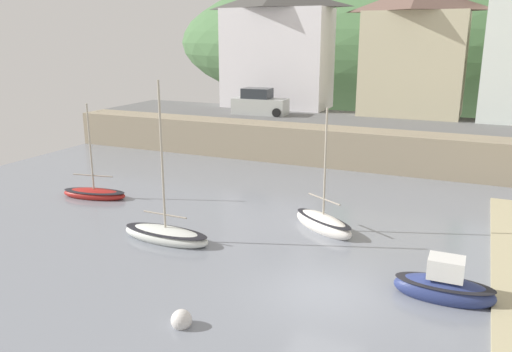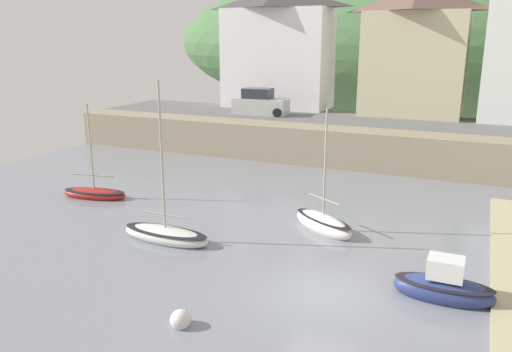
{
  "view_description": "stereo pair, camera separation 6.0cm",
  "coord_description": "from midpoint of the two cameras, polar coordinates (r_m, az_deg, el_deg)",
  "views": [
    {
      "loc": [
        4.09,
        -14.64,
        8.02
      ],
      "look_at": [
        -4.74,
        5.33,
        2.09
      ],
      "focal_mm": 35.87,
      "sensor_mm": 36.0,
      "label": 1
    },
    {
      "loc": [
        4.15,
        -14.62,
        8.02
      ],
      "look_at": [
        -4.74,
        5.33,
        2.09
      ],
      "focal_mm": 35.87,
      "sensor_mm": 36.0,
      "label": 2
    }
  ],
  "objects": [
    {
      "name": "sailboat_far_left",
      "position": [
        27.77,
        -17.65,
        -1.84
      ],
      "size": [
        3.64,
        1.77,
        5.01
      ],
      "rotation": [
        0.0,
        0.0,
        0.18
      ],
      "color": "#A7201C",
      "rests_on": "ground"
    },
    {
      "name": "quay_seawall",
      "position": [
        33.07,
        16.24,
        2.96
      ],
      "size": [
        48.0,
        9.4,
        2.4
      ],
      "color": "gray",
      "rests_on": "ground"
    },
    {
      "name": "hillside_backdrop",
      "position": [
        69.84,
        23.6,
        13.41
      ],
      "size": [
        80.0,
        44.0,
        20.93
      ],
      "color": "#487043",
      "rests_on": "ground"
    },
    {
      "name": "waterfront_building_centre",
      "position": [
        40.15,
        17.23,
        13.2
      ],
      "size": [
        7.43,
        5.34,
        9.21
      ],
      "color": "beige",
      "rests_on": "ground"
    },
    {
      "name": "waterfront_building_left",
      "position": [
        42.85,
        2.33,
        14.14
      ],
      "size": [
        8.86,
        4.43,
        9.53
      ],
      "color": "white",
      "rests_on": "ground"
    },
    {
      "name": "sailboat_white_hull",
      "position": [
        22.2,
        7.41,
        -5.23
      ],
      "size": [
        3.37,
        2.63,
        5.49
      ],
      "rotation": [
        0.0,
        0.0,
        -0.56
      ],
      "color": "white",
      "rests_on": "ground"
    },
    {
      "name": "parked_car_near_slipway",
      "position": [
        38.83,
        0.34,
        8.08
      ],
      "size": [
        4.17,
        1.89,
        1.95
      ],
      "rotation": [
        0.0,
        0.0,
        0.05
      ],
      "color": "#B4B9B5",
      "rests_on": "ground"
    },
    {
      "name": "sailboat_tall_mast",
      "position": [
        17.56,
        20.13,
        -11.55
      ],
      "size": [
        3.11,
        1.23,
        1.61
      ],
      "rotation": [
        0.0,
        0.0,
        -0.0
      ],
      "color": "navy",
      "rests_on": "ground"
    },
    {
      "name": "mooring_buoy",
      "position": [
        15.38,
        -8.43,
        -15.61
      ],
      "size": [
        0.62,
        0.62,
        0.62
      ],
      "color": "silver",
      "rests_on": "ground"
    },
    {
      "name": "sailboat_blue_trim",
      "position": [
        21.27,
        -10.12,
        -6.42
      ],
      "size": [
        3.98,
        1.36,
        6.65
      ],
      "rotation": [
        0.0,
        0.0,
        -0.02
      ],
      "color": "silver",
      "rests_on": "ground"
    }
  ]
}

